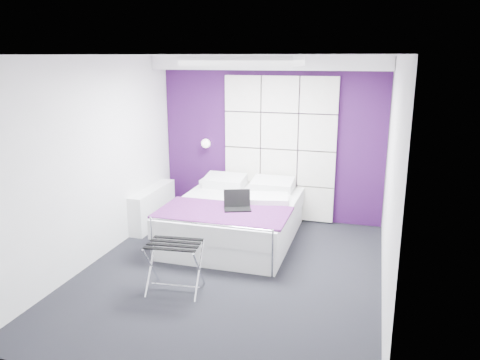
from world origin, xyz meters
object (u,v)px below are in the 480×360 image
object	(u,v)px
radiator	(153,207)
bed	(235,219)
laptop	(238,204)
luggage_rack	(175,267)
wall_lamp	(207,143)
nightstand	(217,180)

from	to	relation	value
radiator	bed	xyz separation A→B (m)	(1.42, -0.21, 0.01)
laptop	luggage_rack	bearing A→B (deg)	-125.60
wall_lamp	nightstand	xyz separation A→B (m)	(0.19, -0.04, -0.61)
radiator	bed	size ratio (longest dim) A/B	0.57
luggage_rack	laptop	world-z (taller)	laptop
radiator	bed	bearing A→B (deg)	-8.57
wall_lamp	luggage_rack	bearing A→B (deg)	-77.61
nightstand	bed	bearing A→B (deg)	-57.70
bed	luggage_rack	bearing A→B (deg)	-96.52
nightstand	luggage_rack	world-z (taller)	nightstand
nightstand	laptop	distance (m)	1.50
bed	luggage_rack	size ratio (longest dim) A/B	3.59
laptop	bed	bearing A→B (deg)	93.48
luggage_rack	nightstand	bearing A→B (deg)	92.69
luggage_rack	laptop	xyz separation A→B (m)	(0.35, 1.34, 0.37)
radiator	luggage_rack	bearing A→B (deg)	-57.27
bed	luggage_rack	world-z (taller)	bed
nightstand	laptop	size ratio (longest dim) A/B	1.39
nightstand	laptop	bearing A→B (deg)	-59.82
wall_lamp	radiator	world-z (taller)	wall_lamp
laptop	wall_lamp	bearing A→B (deg)	104.50
bed	radiator	bearing A→B (deg)	171.43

